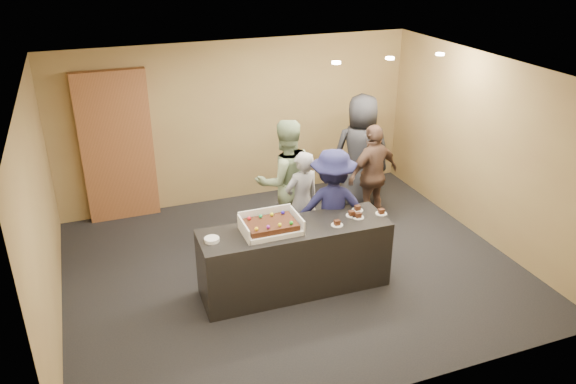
% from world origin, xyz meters
% --- Properties ---
extents(room, '(6.04, 6.00, 2.70)m').
position_xyz_m(room, '(0.00, 0.00, 1.35)').
color(room, black).
rests_on(room, ground).
extents(serving_counter, '(2.41, 0.75, 0.90)m').
position_xyz_m(serving_counter, '(-0.15, -0.48, 0.45)').
color(serving_counter, black).
rests_on(serving_counter, floor).
extents(storage_cabinet, '(1.09, 0.15, 2.39)m').
position_xyz_m(storage_cabinet, '(-1.99, 2.41, 1.19)').
color(storage_cabinet, brown).
rests_on(storage_cabinet, floor).
extents(cake_box, '(0.71, 0.49, 0.21)m').
position_xyz_m(cake_box, '(-0.46, -0.45, 0.95)').
color(cake_box, white).
rests_on(cake_box, serving_counter).
extents(sheet_cake, '(0.60, 0.42, 0.12)m').
position_xyz_m(sheet_cake, '(-0.46, -0.48, 1.00)').
color(sheet_cake, '#39190D').
rests_on(sheet_cake, cake_box).
extents(plate_stack, '(0.18, 0.18, 0.04)m').
position_xyz_m(plate_stack, '(-1.20, -0.46, 0.92)').
color(plate_stack, white).
rests_on(plate_stack, serving_counter).
extents(slice_a, '(0.15, 0.15, 0.07)m').
position_xyz_m(slice_a, '(0.36, -0.61, 0.92)').
color(slice_a, white).
rests_on(slice_a, serving_counter).
extents(slice_b, '(0.15, 0.15, 0.07)m').
position_xyz_m(slice_b, '(0.65, -0.44, 0.92)').
color(slice_b, white).
rests_on(slice_b, serving_counter).
extents(slice_c, '(0.15, 0.15, 0.07)m').
position_xyz_m(slice_c, '(0.70, -0.52, 0.92)').
color(slice_c, white).
rests_on(slice_c, serving_counter).
extents(slice_d, '(0.15, 0.15, 0.07)m').
position_xyz_m(slice_d, '(0.79, -0.33, 0.92)').
color(slice_d, white).
rests_on(slice_d, serving_counter).
extents(slice_e, '(0.15, 0.15, 0.07)m').
position_xyz_m(slice_e, '(1.03, -0.53, 0.92)').
color(slice_e, white).
rests_on(slice_e, serving_counter).
extents(person_server_grey, '(0.61, 0.46, 1.51)m').
position_xyz_m(person_server_grey, '(0.31, 0.45, 0.75)').
color(person_server_grey, '#96969B').
rests_on(person_server_grey, floor).
extents(person_sage_man, '(0.92, 0.72, 1.86)m').
position_xyz_m(person_sage_man, '(0.20, 0.83, 0.93)').
color(person_sage_man, '#8AA177').
rests_on(person_sage_man, floor).
extents(person_navy_man, '(1.21, 0.92, 1.66)m').
position_xyz_m(person_navy_man, '(0.57, -0.03, 0.83)').
color(person_navy_man, '#191B45').
rests_on(person_navy_man, floor).
extents(person_brown_extra, '(1.01, 0.61, 1.62)m').
position_xyz_m(person_brown_extra, '(1.66, 0.85, 0.81)').
color(person_brown_extra, brown).
rests_on(person_brown_extra, floor).
extents(person_dark_suit, '(1.07, 0.83, 1.94)m').
position_xyz_m(person_dark_suit, '(1.71, 1.36, 0.97)').
color(person_dark_suit, '#222227').
rests_on(person_dark_suit, floor).
extents(ceiling_spotlights, '(1.72, 0.12, 0.03)m').
position_xyz_m(ceiling_spotlights, '(1.60, 0.50, 2.67)').
color(ceiling_spotlights, '#FFEAC6').
rests_on(ceiling_spotlights, ceiling).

